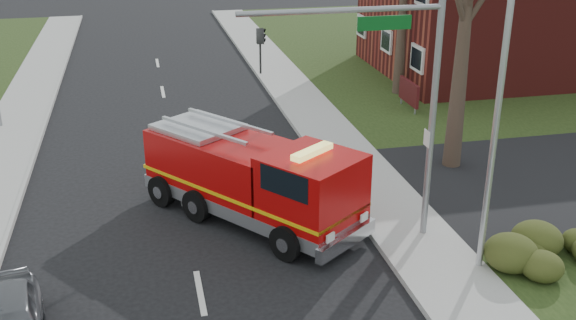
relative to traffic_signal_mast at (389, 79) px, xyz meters
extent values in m
plane|color=black|center=(-5.21, -1.50, -4.71)|extent=(120.00, 120.00, 0.00)
cube|color=#9E9E98|center=(0.99, -1.50, -4.63)|extent=(2.40, 80.00, 0.15)
cube|color=maroon|center=(13.79, 16.50, -1.21)|extent=(15.00, 10.00, 7.00)
cube|color=silver|center=(6.24, 16.50, -2.71)|extent=(0.12, 1.40, 1.20)
cube|color=#471013|center=(5.29, 11.00, -3.81)|extent=(0.12, 2.00, 1.00)
cylinder|color=gray|center=(5.29, 10.20, -4.26)|extent=(0.08, 0.08, 0.90)
cylinder|color=gray|center=(5.29, 11.80, -4.26)|extent=(0.08, 0.08, 0.90)
ellipsoid|color=#273513|center=(3.79, -2.50, -4.13)|extent=(2.80, 2.00, 0.90)
cylinder|color=gray|center=(1.29, 0.00, -1.31)|extent=(0.18, 0.18, 6.80)
cylinder|color=gray|center=(-1.31, 0.00, 1.79)|extent=(5.20, 0.14, 0.14)
cube|color=#0C591E|center=(-0.21, 0.00, 1.44)|extent=(1.40, 0.06, 0.35)
imported|color=black|center=(-3.31, 0.00, 1.44)|extent=(0.22, 0.18, 1.10)
cylinder|color=#B7BABF|center=(1.99, -2.00, -0.51)|extent=(0.16, 0.16, 8.40)
cube|color=#AB0807|center=(-3.95, 3.11, -3.32)|extent=(4.66, 5.13, 1.88)
cube|color=#AB0807|center=(-1.91, 0.38, -3.18)|extent=(3.26, 3.26, 2.15)
cube|color=#B7BABF|center=(-3.31, 2.25, -4.08)|extent=(6.08, 7.01, 0.40)
cube|color=#E5B20C|center=(-3.31, 2.25, -3.59)|extent=(6.08, 7.01, 0.11)
cube|color=black|center=(-1.32, -0.41, -2.51)|extent=(1.68, 1.29, 0.76)
cube|color=#E5D866|center=(-1.91, 0.38, -1.97)|extent=(1.34, 1.11, 0.16)
cylinder|color=black|center=(-2.79, -0.39, -4.21)|extent=(0.84, 0.98, 0.99)
cylinder|color=black|center=(-0.92, 1.01, -4.21)|extent=(0.84, 0.98, 0.99)
cylinder|color=black|center=(-5.85, 3.70, -4.21)|extent=(0.84, 0.98, 0.99)
cylinder|color=black|center=(-3.99, 5.10, -4.21)|extent=(0.84, 0.98, 0.99)
camera|label=1|loc=(-6.20, -15.74, 4.53)|focal=42.00mm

